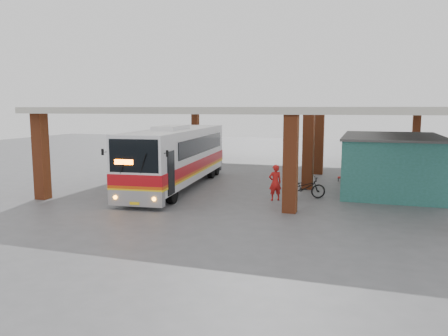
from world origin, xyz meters
name	(u,v)px	position (x,y,z in m)	size (l,w,h in m)	color
ground	(243,195)	(0.00, 0.00, 0.00)	(90.00, 90.00, 0.00)	#515154
brick_columns	(287,147)	(1.43, 5.00, 2.17)	(20.10, 21.60, 4.35)	#9A4421
canopy_roof	(277,110)	(0.50, 6.50, 4.50)	(21.00, 23.00, 0.30)	beige
shop_building	(391,163)	(7.49, 4.00, 1.56)	(5.20, 8.20, 3.11)	#286654
coach_bus	(177,157)	(-4.29, 1.17, 1.81)	(3.88, 12.68, 3.64)	silver
motorcycle	(304,187)	(3.21, 0.23, 0.57)	(0.75, 2.16, 1.14)	black
pedestrian	(275,183)	(1.87, -0.71, 0.91)	(0.66, 0.43, 1.82)	red
red_chair	(343,175)	(4.84, 6.19, 0.41)	(0.48, 0.48, 0.89)	#B11612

